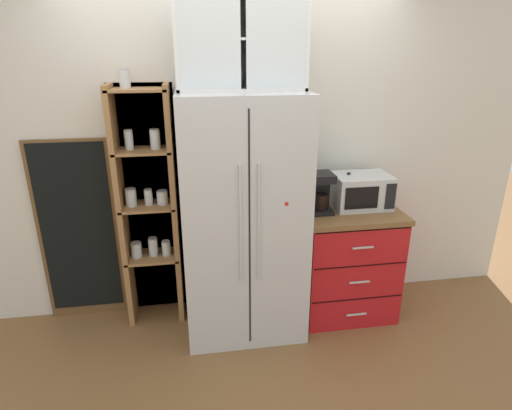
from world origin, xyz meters
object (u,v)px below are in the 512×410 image
Objects in this scene: microwave at (361,191)px; bottle_cobalt at (347,192)px; coffee_maker at (320,192)px; mug_cream at (351,204)px; refrigerator at (243,217)px; bottle_green at (347,193)px; chalkboard_menu at (79,232)px.

bottle_cobalt is at bearing 165.30° from microwave.
mug_cream is at bearing -4.73° from coffee_maker.
bottle_green is at bearing 7.90° from refrigerator.
bottle_cobalt is 0.01m from bottle_green.
refrigerator is 1.24× the size of chalkboard_menu.
coffee_maker is 0.26m from bottle_cobalt.
coffee_maker reaches higher than bottle_green.
microwave is at bearing 32.19° from mug_cream.
bottle_cobalt is 1.08× the size of bottle_green.
refrigerator is at bearing -14.47° from chalkboard_menu.
microwave is (0.95, 0.10, 0.12)m from refrigerator.
bottle_green is (-0.00, 0.08, 0.06)m from mug_cream.
microwave is 1.42× the size of coffee_maker.
coffee_maker is at bearing -165.98° from bottle_green.
bottle_green is at bearing -90.00° from bottle_cobalt.
refrigerator is 6.61× the size of bottle_cobalt.
mug_cream is 0.42× the size of bottle_cobalt.
microwave reaches higher than bottle_green.
coffee_maker is at bearing -173.14° from microwave.
refrigerator is at bearing -172.10° from bottle_green.
refrigerator is 0.87m from bottle_cobalt.
refrigerator reaches higher than bottle_cobalt.
bottle_cobalt is (-0.10, 0.03, -0.01)m from microwave.
bottle_cobalt is (0.25, 0.07, -0.03)m from coffee_maker.
coffee_maker is at bearing 5.31° from refrigerator.
chalkboard_menu reaches higher than bottle_cobalt.
microwave is 2.23m from chalkboard_menu.
refrigerator is 0.96m from microwave.
refrigerator reaches higher than mug_cream.
bottle_cobalt is at bearing 91.13° from mug_cream.
microwave is 0.11m from bottle_green.
chalkboard_menu reaches higher than mug_cream.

